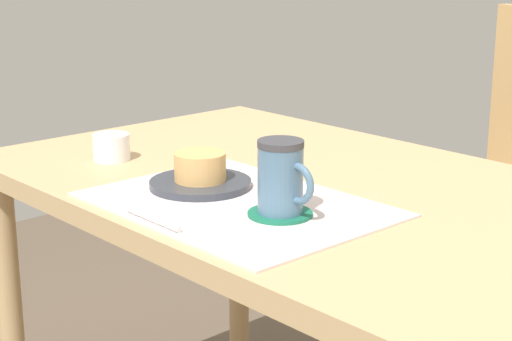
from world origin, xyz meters
The scene contains 8 objects.
dining_table centered at (0.00, 0.00, 0.64)m, with size 1.35×0.73×0.72m.
placemat centered at (-0.07, -0.18, 0.72)m, with size 0.46×0.34×0.00m, color silver.
pastry_plate centered at (-0.18, -0.16, 0.73)m, with size 0.17×0.17×0.01m, color #333842.
pastry centered at (-0.18, -0.16, 0.76)m, with size 0.09×0.09×0.05m, color #E0A860.
coffee_coaster centered at (0.02, -0.17, 0.72)m, with size 0.10×0.10×0.01m, color #196B4C.
coffee_mug centered at (0.02, -0.17, 0.78)m, with size 0.10×0.07×0.11m.
teaspoon centered at (-0.08, -0.33, 0.72)m, with size 0.01×0.01×0.13m, color silver.
sugar_bowl centered at (-0.44, -0.16, 0.74)m, with size 0.07×0.07×0.05m, color white.
Camera 1 is at (0.90, -1.01, 1.12)m, focal length 60.00 mm.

